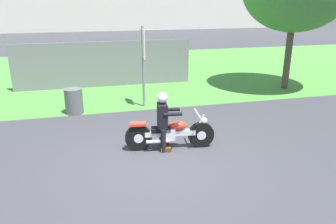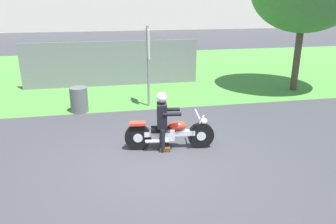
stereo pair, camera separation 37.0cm
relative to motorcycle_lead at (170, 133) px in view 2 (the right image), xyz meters
name	(u,v)px [view 2 (the right image)]	position (x,y,z in m)	size (l,w,h in m)	color
ground	(157,165)	(-0.45, -0.77, -0.39)	(120.00, 120.00, 0.00)	#38383D
grass_verge	(124,72)	(-0.45, 8.95, -0.38)	(60.00, 12.00, 0.01)	#478438
motorcycle_lead	(170,133)	(0.00, 0.00, 0.00)	(2.12, 0.66, 0.87)	black
rider_lead	(163,117)	(-0.17, 0.02, 0.43)	(0.59, 0.50, 1.39)	black
trash_can	(79,100)	(-2.26, 3.19, 0.01)	(0.54, 0.54, 0.79)	#595E5B
sign_banner	(148,54)	(-0.03, 3.36, 1.34)	(0.08, 0.60, 2.60)	gray
fence_segment	(112,64)	(-1.09, 6.31, 0.51)	(7.00, 0.06, 1.80)	slate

